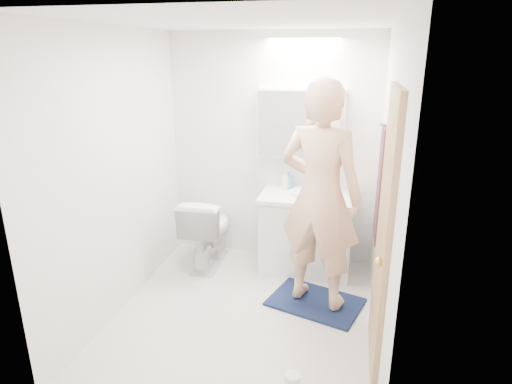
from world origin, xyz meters
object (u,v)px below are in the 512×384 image
(toilet, at_px, (208,230))
(soap_bottle_a, at_px, (285,180))
(person, at_px, (320,196))
(toothbrush_cup, at_px, (329,188))
(soap_bottle_b, at_px, (289,180))
(vanity_cabinet, at_px, (306,234))
(medicine_cabinet, at_px, (301,124))
(toilet_paper_roll, at_px, (292,381))

(toilet, xyz_separation_m, soap_bottle_a, (0.78, 0.27, 0.54))
(person, bearing_deg, toothbrush_cup, -74.34)
(soap_bottle_b, xyz_separation_m, toothbrush_cup, (0.42, -0.02, -0.05))
(vanity_cabinet, bearing_deg, toilet, -173.66)
(toilet, xyz_separation_m, soap_bottle_b, (0.81, 0.30, 0.52))
(soap_bottle_b, bearing_deg, person, -64.67)
(medicine_cabinet, bearing_deg, toilet_paper_roll, -83.03)
(toilet_paper_roll, bearing_deg, toothbrush_cup, 87.69)
(soap_bottle_b, bearing_deg, toilet_paper_roll, -79.92)
(toilet, relative_size, soap_bottle_a, 3.80)
(toilet_paper_roll, bearing_deg, person, 87.10)
(medicine_cabinet, height_order, toothbrush_cup, medicine_cabinet)
(soap_bottle_a, distance_m, toothbrush_cup, 0.46)
(toilet, distance_m, toothbrush_cup, 1.35)
(toilet, relative_size, soap_bottle_b, 4.27)
(toilet, height_order, person, person)
(toothbrush_cup, bearing_deg, person, -91.52)
(person, relative_size, toothbrush_cup, 21.75)
(soap_bottle_a, bearing_deg, toilet_paper_roll, -78.77)
(person, xyz_separation_m, toilet_paper_roll, (-0.05, -1.08, -0.98))
(toilet_paper_roll, bearing_deg, medicine_cabinet, 96.97)
(toilet, xyz_separation_m, person, (1.21, -0.54, 0.65))
(medicine_cabinet, height_order, soap_bottle_b, medicine_cabinet)
(vanity_cabinet, xyz_separation_m, toilet, (-1.04, -0.11, -0.00))
(toothbrush_cup, distance_m, toilet_paper_roll, 2.07)
(vanity_cabinet, relative_size, person, 0.46)
(vanity_cabinet, bearing_deg, toilet_paper_roll, -86.16)
(medicine_cabinet, height_order, toilet_paper_roll, medicine_cabinet)
(vanity_cabinet, height_order, medicine_cabinet, medicine_cabinet)
(medicine_cabinet, xyz_separation_m, person, (0.29, -0.87, -0.47))
(vanity_cabinet, bearing_deg, soap_bottle_b, 141.23)
(medicine_cabinet, height_order, soap_bottle_a, medicine_cabinet)
(vanity_cabinet, distance_m, person, 0.93)
(soap_bottle_b, distance_m, toothbrush_cup, 0.42)
(person, bearing_deg, vanity_cabinet, -58.17)
(vanity_cabinet, xyz_separation_m, medicine_cabinet, (-0.12, 0.21, 1.11))
(soap_bottle_b, height_order, toilet_paper_roll, soap_bottle_b)
(vanity_cabinet, xyz_separation_m, toothbrush_cup, (0.19, 0.16, 0.47))
(vanity_cabinet, relative_size, medicine_cabinet, 1.02)
(person, relative_size, soap_bottle_a, 9.69)
(vanity_cabinet, relative_size, toilet_paper_roll, 8.18)
(vanity_cabinet, height_order, soap_bottle_b, soap_bottle_b)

